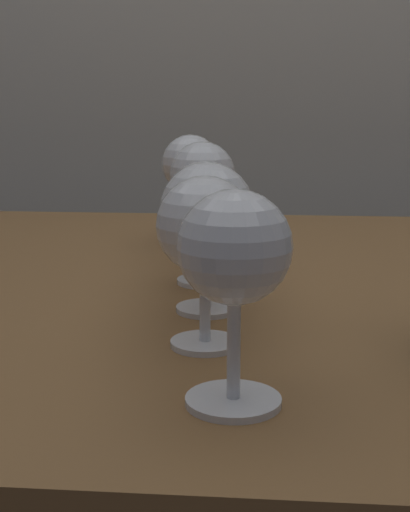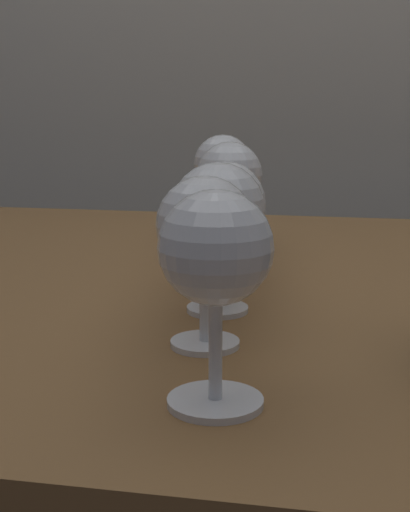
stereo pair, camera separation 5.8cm
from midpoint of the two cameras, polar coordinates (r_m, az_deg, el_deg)
The scene contains 7 objects.
dining_table at distance 0.85m, azimuth 7.43°, elevation -7.88°, with size 1.28×0.92×0.74m.
wine_glass_empty at distance 0.46m, azimuth 4.44°, elevation -0.09°, with size 0.07×0.07×0.14m.
wine_glass_port at distance 0.58m, azimuth 2.88°, elevation 2.03°, with size 0.08×0.08×0.14m.
wine_glass_amber at distance 0.68m, azimuth 3.48°, elevation 3.47°, with size 0.09×0.09×0.14m.
wine_glass_merlot at distance 0.78m, azimuth 3.67°, elevation 3.98°, with size 0.09×0.09×0.13m.
wine_glass_white at distance 0.90m, azimuth 3.79°, elevation 6.15°, with size 0.08×0.08×0.15m.
wine_glass_chardonnay at distance 1.00m, azimuth 3.07°, elevation 6.87°, with size 0.08×0.08×0.15m.
Camera 2 is at (0.07, -0.79, 0.94)m, focal length 51.47 mm.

